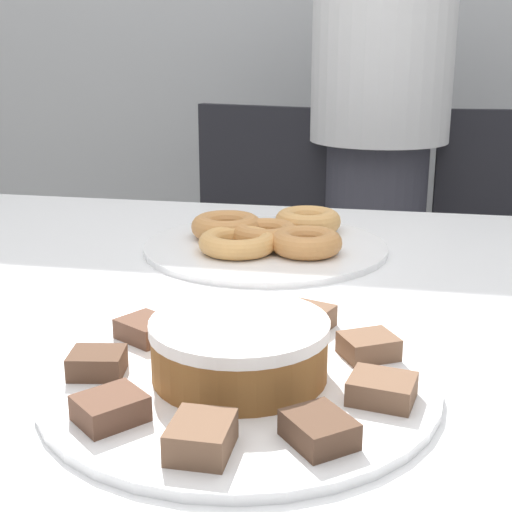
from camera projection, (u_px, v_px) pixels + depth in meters
table at (237, 341)px, 0.98m from camera, size 1.68×1.08×0.73m
person_standing at (379, 118)px, 1.81m from camera, size 0.35×0.35×1.66m
office_chair_left at (241, 287)px, 1.92m from camera, size 0.54×0.54×0.90m
plate_cake at (240, 380)px, 0.69m from camera, size 0.38×0.38×0.01m
plate_donuts at (266, 247)px, 1.15m from camera, size 0.39×0.39×0.01m
frosted_cake at (240, 348)px, 0.68m from camera, size 0.17×0.17×0.06m
lamington_0 at (224, 314)px, 0.82m from camera, size 0.05×0.06×0.02m
lamington_1 at (146, 329)px, 0.77m from camera, size 0.07×0.07×0.02m
lamington_2 at (97, 363)px, 0.69m from camera, size 0.06×0.05×0.02m
lamington_3 at (110, 408)px, 0.60m from camera, size 0.07×0.07×0.02m
lamington_4 at (201, 437)px, 0.56m from camera, size 0.05×0.06×0.03m
lamington_5 at (319, 430)px, 0.57m from camera, size 0.07×0.07×0.02m
lamington_6 at (382, 389)px, 0.64m from camera, size 0.06×0.06×0.02m
lamington_7 at (368, 346)px, 0.73m from camera, size 0.07×0.07×0.02m
lamington_8 at (306, 319)px, 0.80m from camera, size 0.07×0.07×0.02m
donut_0 at (266, 234)px, 1.14m from camera, size 0.11×0.11×0.03m
donut_1 at (227, 226)px, 1.18m from camera, size 0.12×0.12×0.04m
donut_2 at (238, 242)px, 1.10m from camera, size 0.12×0.12×0.03m
donut_3 at (306, 242)px, 1.09m from camera, size 0.11×0.11×0.04m
donut_4 at (308, 221)px, 1.22m from camera, size 0.11×0.11×0.04m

